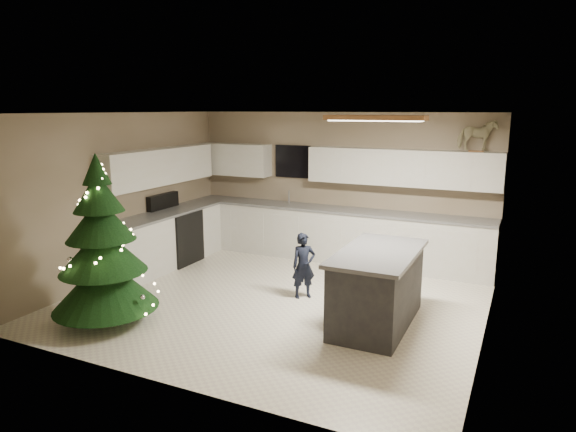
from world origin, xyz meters
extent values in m
plane|color=silver|center=(0.00, 0.00, 0.00)|extent=(5.50, 5.50, 0.00)
cube|color=gray|center=(0.00, 2.50, 1.30)|extent=(5.50, 0.02, 2.60)
cube|color=gray|center=(0.00, -2.50, 1.30)|extent=(5.50, 0.02, 2.60)
cube|color=gray|center=(-2.75, 0.00, 1.30)|extent=(0.02, 5.00, 2.60)
cube|color=gray|center=(2.75, 0.00, 1.30)|extent=(0.02, 5.00, 2.60)
cube|color=silver|center=(0.00, 0.00, 2.60)|extent=(5.50, 5.00, 0.02)
cube|color=brown|center=(1.30, 0.10, 2.55)|extent=(1.25, 0.32, 0.06)
cube|color=white|center=(1.30, 0.10, 2.52)|extent=(1.15, 0.24, 0.02)
cube|color=silver|center=(0.00, 2.20, 0.45)|extent=(5.48, 0.60, 0.90)
cube|color=silver|center=(-2.45, 0.60, 0.45)|extent=(0.60, 2.60, 0.90)
cube|color=slate|center=(0.00, 2.19, 0.92)|extent=(5.48, 0.62, 0.04)
cube|color=slate|center=(-2.44, 0.60, 0.92)|extent=(0.62, 2.60, 0.04)
cube|color=silver|center=(-2.05, 2.33, 1.70)|extent=(1.40, 0.35, 0.60)
cube|color=silver|center=(1.15, 2.33, 1.70)|extent=(3.20, 0.35, 0.60)
cube|color=silver|center=(-2.58, 0.72, 1.70)|extent=(0.35, 2.60, 0.60)
cube|color=black|center=(-0.90, 2.47, 1.70)|extent=(0.70, 0.04, 0.60)
cube|color=#99999E|center=(-0.90, 2.20, 0.90)|extent=(0.55, 0.40, 0.06)
cylinder|color=#99999E|center=(-0.90, 2.30, 1.06)|extent=(0.03, 0.03, 0.24)
cube|color=black|center=(-2.43, 0.90, 0.45)|extent=(0.64, 0.75, 0.90)
cube|color=black|center=(-2.68, 0.90, 1.05)|extent=(0.10, 0.75, 0.30)
cube|color=black|center=(1.49, -0.20, 0.45)|extent=(0.80, 1.60, 0.90)
cube|color=#303036|center=(1.49, -0.20, 0.93)|extent=(0.90, 1.70, 0.05)
cylinder|color=brown|center=(1.05, -0.34, 0.68)|extent=(0.36, 0.36, 0.04)
cylinder|color=brown|center=(0.92, -0.47, 0.33)|extent=(0.04, 0.04, 0.65)
cylinder|color=brown|center=(1.18, -0.47, 0.33)|extent=(0.04, 0.04, 0.65)
cylinder|color=brown|center=(0.92, -0.21, 0.33)|extent=(0.04, 0.04, 0.65)
cylinder|color=brown|center=(1.18, -0.21, 0.33)|extent=(0.04, 0.04, 0.65)
cube|color=brown|center=(1.05, -0.34, 0.21)|extent=(0.28, 0.03, 0.03)
cylinder|color=#3F2816|center=(-1.62, -1.60, 0.14)|extent=(0.11, 0.11, 0.29)
cone|color=black|center=(-1.62, -1.60, 0.52)|extent=(1.30, 1.30, 0.67)
cone|color=black|center=(-1.62, -1.60, 0.95)|extent=(1.07, 1.07, 0.57)
cone|color=black|center=(-1.62, -1.60, 1.34)|extent=(0.84, 0.84, 0.52)
cone|color=black|center=(-1.62, -1.60, 1.67)|extent=(0.61, 0.61, 0.48)
cone|color=black|center=(-1.62, -1.60, 1.96)|extent=(0.34, 0.34, 0.38)
sphere|color=#FFD88C|center=(-0.94, -1.60, 0.24)|extent=(0.03, 0.03, 0.03)
sphere|color=#FFD88C|center=(-1.01, -1.34, 0.29)|extent=(0.03, 0.03, 0.03)
sphere|color=#FFD88C|center=(-1.18, -1.14, 0.34)|extent=(0.03, 0.03, 0.03)
sphere|color=#FFD88C|center=(-1.40, -1.02, 0.39)|extent=(0.03, 0.03, 0.03)
sphere|color=#FFD88C|center=(-1.64, -0.99, 0.45)|extent=(0.03, 0.03, 0.03)
sphere|color=#FFD88C|center=(-1.87, -1.07, 0.50)|extent=(0.03, 0.03, 0.03)
sphere|color=#FFD88C|center=(-2.04, -1.22, 0.55)|extent=(0.03, 0.03, 0.03)
sphere|color=#FFD88C|center=(-2.14, -1.42, 0.60)|extent=(0.03, 0.03, 0.03)
sphere|color=#FFD88C|center=(-2.15, -1.63, 0.65)|extent=(0.03, 0.03, 0.03)
sphere|color=#FFD88C|center=(-2.08, -1.83, 0.70)|extent=(0.03, 0.03, 0.03)
sphere|color=#FFD88C|center=(-1.95, -1.98, 0.76)|extent=(0.03, 0.03, 0.03)
sphere|color=#FFD88C|center=(-1.77, -2.06, 0.81)|extent=(0.03, 0.03, 0.03)
sphere|color=#FFD88C|center=(-1.58, -2.06, 0.86)|extent=(0.03, 0.03, 0.03)
sphere|color=#FFD88C|center=(-1.41, -1.99, 0.91)|extent=(0.03, 0.03, 0.03)
sphere|color=#FFD88C|center=(-1.29, -1.87, 0.96)|extent=(0.03, 0.03, 0.03)
sphere|color=#FFD88C|center=(-1.23, -1.71, 1.02)|extent=(0.03, 0.03, 0.03)
sphere|color=#FFD88C|center=(-1.24, -1.55, 1.07)|extent=(0.03, 0.03, 0.03)
sphere|color=#FFD88C|center=(-1.30, -1.42, 1.12)|extent=(0.03, 0.03, 0.03)
sphere|color=#FFD88C|center=(-1.41, -1.32, 1.17)|extent=(0.03, 0.03, 0.03)
sphere|color=#FFD88C|center=(-1.54, -1.28, 1.22)|extent=(0.03, 0.03, 0.03)
sphere|color=#FFD88C|center=(-1.67, -1.29, 1.27)|extent=(0.03, 0.03, 0.03)
sphere|color=#FFD88C|center=(-1.78, -1.34, 1.33)|extent=(0.03, 0.03, 0.03)
sphere|color=#FFD88C|center=(-1.85, -1.44, 1.38)|extent=(0.03, 0.03, 0.03)
sphere|color=#FFD88C|center=(-1.88, -1.54, 1.43)|extent=(0.03, 0.03, 0.03)
sphere|color=#FFD88C|center=(-1.86, -1.64, 1.48)|extent=(0.03, 0.03, 0.03)
sphere|color=#FFD88C|center=(-1.81, -1.72, 1.53)|extent=(0.03, 0.03, 0.03)
sphere|color=#FFD88C|center=(-1.74, -1.77, 1.58)|extent=(0.03, 0.03, 0.03)
sphere|color=#FFD88C|center=(-1.66, -1.79, 1.64)|extent=(0.03, 0.03, 0.03)
sphere|color=#FFD88C|center=(-1.59, -1.77, 1.69)|extent=(0.03, 0.03, 0.03)
sphere|color=#FFD88C|center=(-1.53, -1.73, 1.74)|extent=(0.03, 0.03, 0.03)
sphere|color=#FFD88C|center=(-1.51, -1.67, 1.79)|extent=(0.03, 0.03, 0.03)
sphere|color=#FFD88C|center=(-1.50, -1.62, 1.84)|extent=(0.03, 0.03, 0.03)
sphere|color=#FFD88C|center=(-1.52, -1.58, 1.90)|extent=(0.03, 0.03, 0.03)
sphere|color=#FFD88C|center=(-1.55, -1.55, 1.95)|extent=(0.03, 0.03, 0.03)
sphere|color=#FFD88C|center=(-1.59, -1.54, 2.00)|extent=(0.03, 0.03, 0.03)
sphere|color=silver|center=(-1.06, -1.60, 0.41)|extent=(0.07, 0.07, 0.07)
sphere|color=silver|center=(-1.90, -1.21, 0.65)|extent=(0.07, 0.07, 0.07)
sphere|color=silver|center=(-1.74, -1.97, 0.90)|extent=(0.07, 0.07, 0.07)
sphere|color=silver|center=(-1.33, -1.50, 1.14)|extent=(0.07, 0.07, 0.07)
sphere|color=silver|center=(-1.80, -1.47, 1.39)|extent=(0.07, 0.07, 0.07)
sphere|color=silver|center=(-1.62, -1.73, 1.64)|extent=(0.07, 0.07, 0.07)
sphere|color=silver|center=(-1.59, -1.57, 1.88)|extent=(0.07, 0.07, 0.07)
imported|color=black|center=(0.29, 0.26, 0.47)|extent=(0.41, 0.40, 0.94)
cube|color=brown|center=(2.30, 2.29, 2.01)|extent=(0.22, 0.02, 0.02)
cube|color=brown|center=(2.30, 2.36, 2.01)|extent=(0.22, 0.02, 0.02)
imported|color=#C0B687|center=(2.30, 2.33, 2.26)|extent=(0.62, 0.44, 0.48)
camera|label=1|loc=(3.07, -6.15, 2.66)|focal=32.00mm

